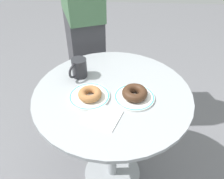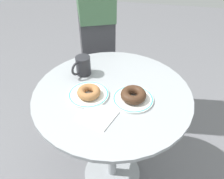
{
  "view_description": "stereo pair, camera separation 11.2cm",
  "coord_description": "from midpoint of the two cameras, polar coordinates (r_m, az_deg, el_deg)",
  "views": [
    {
      "loc": [
        0.05,
        -0.86,
        1.46
      ],
      "look_at": [
        -0.0,
        0.01,
        0.75
      ],
      "focal_mm": 36.81,
      "sensor_mm": 36.0,
      "label": 1
    },
    {
      "loc": [
        0.16,
        -0.84,
        1.46
      ],
      "look_at": [
        -0.0,
        0.01,
        0.75
      ],
      "focal_mm": 36.81,
      "sensor_mm": 36.0,
      "label": 2
    }
  ],
  "objects": [
    {
      "name": "coffee_mug",
      "position": [
        1.22,
        -10.86,
        5.16
      ],
      "size": [
        0.08,
        0.12,
        0.1
      ],
      "color": "#28282D",
      "rests_on": "cafe_table"
    },
    {
      "name": "paper_napkin",
      "position": [
        1.0,
        -5.52,
        -6.83
      ],
      "size": [
        0.18,
        0.17,
        0.01
      ],
      "primitive_type": "cube",
      "rotation": [
        0.0,
        0.0,
        -0.35
      ],
      "color": "white",
      "rests_on": "cafe_table"
    },
    {
      "name": "donut_cinnamon",
      "position": [
        1.08,
        -8.5,
        -1.21
      ],
      "size": [
        0.12,
        0.12,
        0.04
      ],
      "primitive_type": "torus",
      "rotation": [
        0.0,
        0.0,
        6.16
      ],
      "color": "#A36B3D",
      "rests_on": "plate_left"
    },
    {
      "name": "plate_left",
      "position": [
        1.1,
        -8.52,
        -1.79
      ],
      "size": [
        0.19,
        0.19,
        0.01
      ],
      "color": "white",
      "rests_on": "cafe_table"
    },
    {
      "name": "person_figure",
      "position": [
        1.62,
        -9.32,
        16.69
      ],
      "size": [
        0.35,
        0.44,
        1.71
      ],
      "color": "#3D3D42",
      "rests_on": "ground"
    },
    {
      "name": "donut_chocolate",
      "position": [
        1.07,
        2.71,
        -0.95
      ],
      "size": [
        0.14,
        0.14,
        0.04
      ],
      "primitive_type": "torus",
      "rotation": [
        0.0,
        0.0,
        4.9
      ],
      "color": "#422819",
      "rests_on": "plate_right"
    },
    {
      "name": "plate_right",
      "position": [
        1.08,
        2.67,
        -2.01
      ],
      "size": [
        0.19,
        0.19,
        0.01
      ],
      "color": "white",
      "rests_on": "cafe_table"
    },
    {
      "name": "ground_plane",
      "position": [
        1.7,
        -1.93,
        -20.4
      ],
      "size": [
        7.0,
        7.0,
        0.02
      ],
      "primitive_type": "cube",
      "color": "slate"
    },
    {
      "name": "cafe_table",
      "position": [
        1.26,
        -2.46,
        -7.99
      ],
      "size": [
        0.78,
        0.78,
        0.74
      ],
      "color": "#999EA3",
      "rests_on": "ground"
    }
  ]
}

